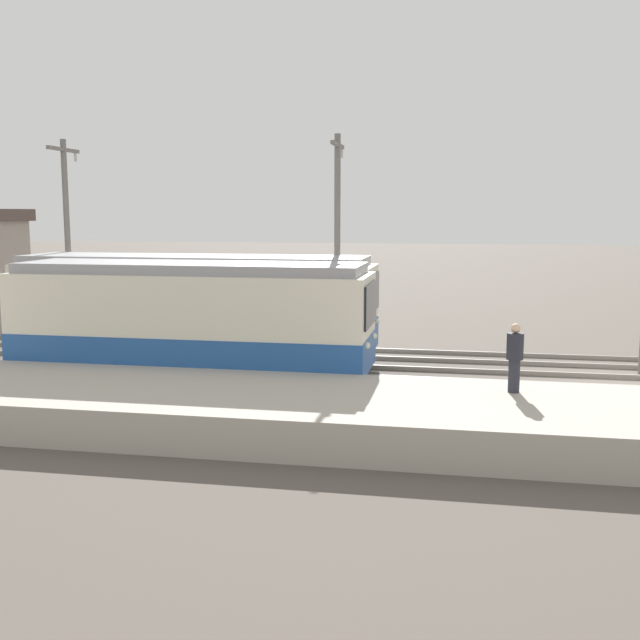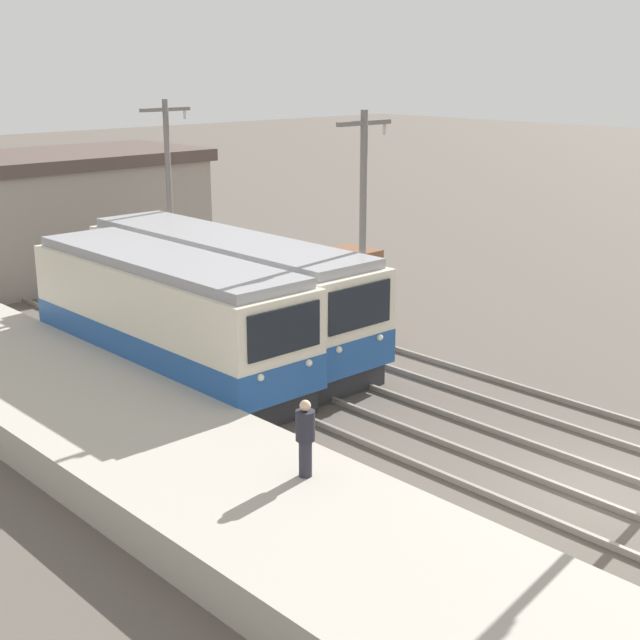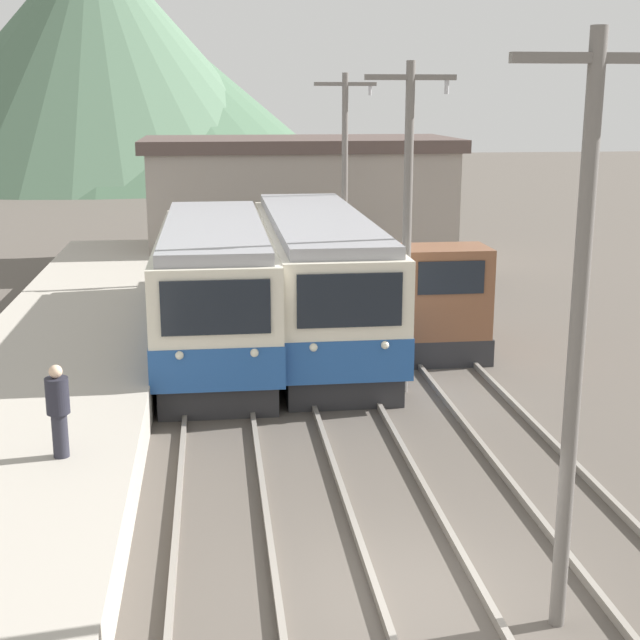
# 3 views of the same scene
# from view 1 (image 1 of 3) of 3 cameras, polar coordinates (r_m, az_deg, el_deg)

# --- Properties ---
(ground_plane) EXTENTS (200.00, 200.00, 0.00)m
(ground_plane) POSITION_cam_1_polar(r_m,az_deg,el_deg) (23.40, 22.26, -4.65)
(ground_plane) COLOR #564F47
(track_center) EXTENTS (1.54, 60.00, 0.14)m
(track_center) POSITION_cam_1_polar(r_m,az_deg,el_deg) (23.58, 22.17, -4.38)
(track_center) COLOR gray
(track_center) RESTS_ON ground
(track_right) EXTENTS (1.54, 60.00, 0.14)m
(track_right) POSITION_cam_1_polar(r_m,az_deg,el_deg) (26.46, 20.91, -3.00)
(track_right) COLOR gray
(track_right) RESTS_ON ground
(commuter_train_left) EXTENTS (2.84, 10.18, 3.57)m
(commuter_train_left) POSITION_cam_1_polar(r_m,az_deg,el_deg) (21.38, -9.68, -0.78)
(commuter_train_left) COLOR #28282B
(commuter_train_left) RESTS_ON ground
(commuter_train_center) EXTENTS (2.84, 11.61, 3.60)m
(commuter_train_center) POSITION_cam_1_polar(r_m,az_deg,el_deg) (24.30, -9.48, 0.32)
(commuter_train_center) COLOR #28282B
(commuter_train_center) RESTS_ON ground
(shunting_locomotive) EXTENTS (2.40, 4.81, 3.00)m
(shunting_locomotive) POSITION_cam_1_polar(r_m,az_deg,el_deg) (26.99, -6.03, 0.16)
(shunting_locomotive) COLOR #28282B
(shunting_locomotive) RESTS_ON ground
(catenary_mast_mid) EXTENTS (2.00, 0.20, 7.45)m
(catenary_mast_mid) POSITION_cam_1_polar(r_m,az_deg,el_deg) (24.43, 1.33, 6.06)
(catenary_mast_mid) COLOR slate
(catenary_mast_mid) RESTS_ON ground
(catenary_mast_far) EXTENTS (2.00, 0.20, 7.45)m
(catenary_mast_far) POSITION_cam_1_polar(r_m,az_deg,el_deg) (27.65, -18.67, 5.88)
(catenary_mast_far) COLOR slate
(catenary_mast_far) RESTS_ON ground
(person_on_platform) EXTENTS (0.38, 0.38, 1.58)m
(person_on_platform) POSITION_cam_1_polar(r_m,az_deg,el_deg) (17.51, 14.62, -2.61)
(person_on_platform) COLOR #282833
(person_on_platform) RESTS_ON platform_left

